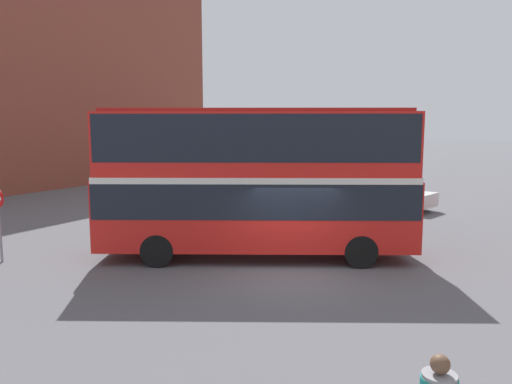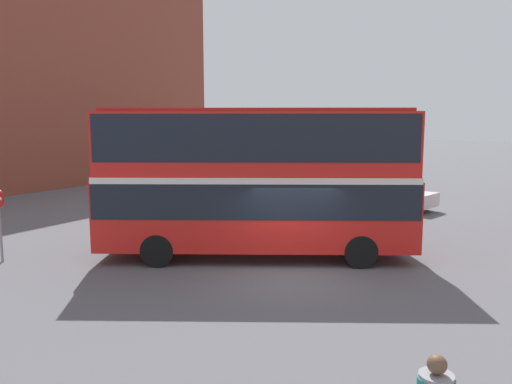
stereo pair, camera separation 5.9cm
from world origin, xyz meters
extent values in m
plane|color=#5B5B60|center=(0.00, 0.00, 0.00)|extent=(240.00, 240.00, 0.00)
cube|color=red|center=(-1.84, 1.23, 1.55)|extent=(10.05, 7.10, 2.22)
cube|color=red|center=(-1.84, 1.23, 3.71)|extent=(9.88, 6.96, 2.11)
cube|color=black|center=(-1.84, 1.23, 2.05)|extent=(9.98, 7.08, 1.09)
cube|color=black|center=(-1.84, 1.23, 3.97)|extent=(9.76, 6.92, 1.44)
cube|color=silver|center=(-1.84, 1.23, 2.68)|extent=(9.98, 7.08, 0.20)
cube|color=#B11A15|center=(-1.84, 1.23, 4.82)|extent=(9.40, 6.59, 0.10)
cylinder|color=black|center=(0.44, 3.78, 0.51)|extent=(1.04, 0.76, 1.03)
cylinder|color=black|center=(1.53, 1.81, 0.51)|extent=(1.04, 0.76, 1.03)
cylinder|color=black|center=(-5.04, 0.74, 0.51)|extent=(1.04, 0.76, 1.03)
cylinder|color=black|center=(-3.94, -1.22, 0.51)|extent=(1.04, 0.76, 1.03)
cylinder|color=teal|center=(5.30, -6.88, 1.41)|extent=(0.61, 0.61, 0.15)
sphere|color=brown|center=(5.30, -6.88, 1.65)|extent=(0.23, 0.23, 0.23)
cube|color=silver|center=(-0.56, 12.92, 0.61)|extent=(4.67, 2.77, 0.67)
cube|color=black|center=(-0.73, 12.96, 1.20)|extent=(2.59, 2.12, 0.49)
cylinder|color=black|center=(0.95, 13.42, 0.33)|extent=(0.69, 0.36, 0.65)
cylinder|color=black|center=(0.58, 11.81, 0.33)|extent=(0.69, 0.36, 0.65)
cylinder|color=black|center=(-1.69, 14.03, 0.33)|extent=(0.69, 0.36, 0.65)
cylinder|color=black|center=(-2.06, 12.42, 0.33)|extent=(0.69, 0.36, 0.65)
cube|color=black|center=(-11.03, 17.36, 0.69)|extent=(4.56, 2.45, 0.84)
cube|color=black|center=(-10.86, 17.33, 1.35)|extent=(2.49, 1.92, 0.48)
cylinder|color=black|center=(-12.48, 16.83, 0.32)|extent=(0.66, 0.33, 0.64)
cylinder|color=black|center=(-12.21, 18.35, 0.32)|extent=(0.66, 0.33, 0.64)
cylinder|color=black|center=(-9.84, 16.36, 0.32)|extent=(0.66, 0.33, 0.64)
cylinder|color=black|center=(-9.57, 17.88, 0.32)|extent=(0.66, 0.33, 0.64)
cylinder|color=gray|center=(-8.61, -3.31, 1.17)|extent=(0.08, 0.08, 2.33)
camera|label=1|loc=(6.17, -12.67, 4.43)|focal=35.00mm
camera|label=2|loc=(6.23, -12.64, 4.43)|focal=35.00mm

